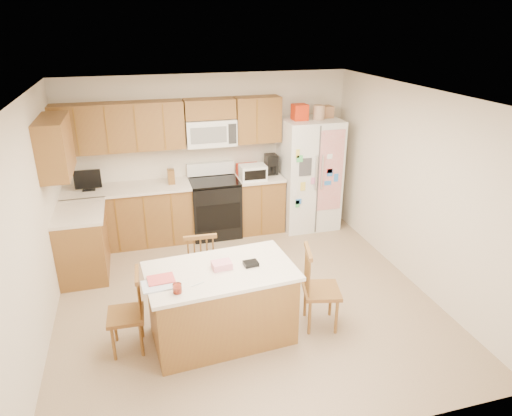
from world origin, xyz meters
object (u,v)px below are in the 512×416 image
object	(u,v)px
windsor_chair_left	(128,314)
refrigerator	(309,173)
windsor_chair_right	(319,290)
stove	(215,206)
windsor_chair_back	(201,267)
island	(221,303)

from	to	relation	value
windsor_chair_left	refrigerator	bearing A→B (deg)	39.93
windsor_chair_right	stove	bearing A→B (deg)	104.06
refrigerator	windsor_chair_left	distance (m)	3.89
refrigerator	windsor_chair_back	bearing A→B (deg)	-139.96
stove	island	world-z (taller)	stove
island	windsor_chair_right	size ratio (longest dim) A/B	1.67
refrigerator	windsor_chair_right	distance (m)	2.82
windsor_chair_left	windsor_chair_back	distance (m)	1.13
island	windsor_chair_left	size ratio (longest dim) A/B	1.79
refrigerator	windsor_chair_back	distance (m)	2.77
refrigerator	island	bearing A→B (deg)	-128.00
windsor_chair_right	island	bearing A→B (deg)	175.75
stove	windsor_chair_left	distance (m)	2.90
windsor_chair_right	refrigerator	bearing A→B (deg)	71.15
island	refrigerator	bearing A→B (deg)	52.00
windsor_chair_back	windsor_chair_right	distance (m)	1.48
stove	refrigerator	xyz separation A→B (m)	(1.57, -0.06, 0.45)
stove	refrigerator	distance (m)	1.63
island	windsor_chair_back	size ratio (longest dim) A/B	1.71
windsor_chair_left	windsor_chair_back	size ratio (longest dim) A/B	0.95
stove	windsor_chair_back	distance (m)	1.89
island	windsor_chair_back	xyz separation A→B (m)	(-0.10, 0.79, 0.02)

